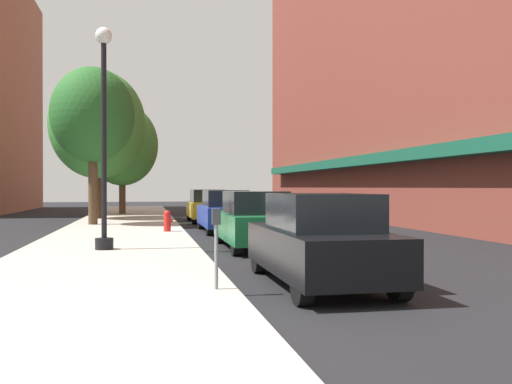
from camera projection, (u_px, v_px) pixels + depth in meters
The scene contains 12 objects.
ground_plane at pixel (218, 228), 23.64m from camera, with size 90.00×90.00×0.00m, color black.
sidewalk_slab at pixel (124, 227), 23.83m from camera, with size 4.80×50.00×0.12m, color #A8A399.
lamppost at pixel (104, 134), 14.56m from camera, with size 0.48×0.48×5.90m.
fire_hydrant at pixel (167, 221), 20.54m from camera, with size 0.33×0.26×0.79m.
parking_meter_near at pixel (216, 238), 8.89m from camera, with size 0.14×0.09×1.31m.
tree_near at pixel (97, 124), 29.06m from camera, with size 5.01×5.01×7.89m.
tree_mid at pixel (93, 115), 24.37m from camera, with size 3.68×3.68×7.00m.
tree_far at pixel (122, 145), 34.21m from camera, with size 4.43×4.43×6.86m.
car_black at pixel (320, 241), 9.87m from camera, with size 1.80×4.30×1.66m.
car_green at pixel (254, 221), 15.82m from camera, with size 1.80×4.30×1.66m.
car_blue at pixel (225, 212), 21.72m from camera, with size 1.80×4.30×1.66m.
car_yellow at pixel (207, 206), 27.93m from camera, with size 1.80×4.30×1.66m.
Camera 1 is at (0.93, -5.48, 1.78)m, focal length 38.51 mm.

